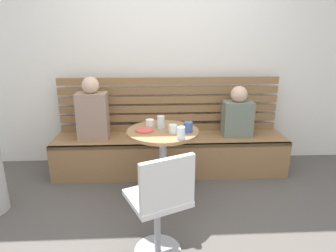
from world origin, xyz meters
The scene contains 14 objects.
ground centered at (0.00, 0.00, 0.00)m, with size 8.00×8.00×0.00m, color #514C47.
back_wall centered at (0.00, 1.64, 1.45)m, with size 5.20×0.10×2.90m, color white.
booth_bench centered at (0.00, 1.20, 0.22)m, with size 2.70×0.52×0.44m.
booth_backrest centered at (0.00, 1.44, 0.78)m, with size 2.65×0.04×0.67m.
cafe_table centered at (-0.11, 0.56, 0.52)m, with size 0.68×0.68×0.74m.
white_chair centered at (-0.15, -0.25, 0.46)m, with size 0.53×0.53×0.85m.
person_adult centered at (-0.88, 1.20, 0.76)m, with size 0.34×0.22×0.72m.
person_child_left centered at (0.79, 1.23, 0.70)m, with size 0.34×0.22×0.59m.
cup_water_clear centered at (0.04, 0.32, 0.80)m, with size 0.07×0.07×0.11m, color white.
cup_glass_tall centered at (-0.12, 0.63, 0.80)m, with size 0.07×0.07×0.12m, color silver.
cup_mug_blue centered at (0.12, 0.50, 0.79)m, with size 0.08×0.08×0.10m, color #3D5B9E.
cup_ceramic_white centered at (-0.23, 0.69, 0.78)m, with size 0.08×0.08×0.07m, color white.
cup_glass_short centered at (-0.02, 0.48, 0.78)m, with size 0.08×0.08×0.08m, color silver.
plate_small centered at (-0.28, 0.55, 0.75)m, with size 0.17×0.17×0.01m, color #DB4C42.
Camera 1 is at (-0.19, -2.13, 1.64)m, focal length 32.20 mm.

